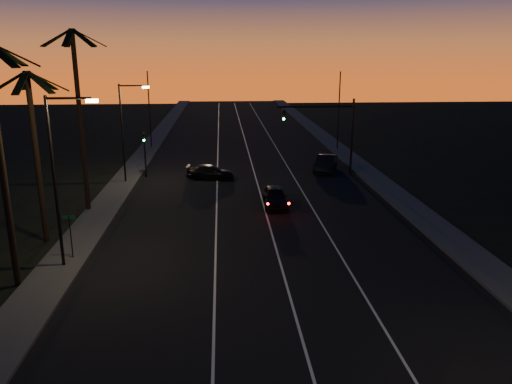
{
  "coord_description": "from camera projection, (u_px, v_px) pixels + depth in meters",
  "views": [
    {
      "loc": [
        -2.54,
        -5.02,
        10.94
      ],
      "look_at": [
        -0.52,
        24.02,
        2.84
      ],
      "focal_mm": 35.0,
      "sensor_mm": 36.0,
      "label": 1
    }
  ],
  "objects": [
    {
      "name": "lane_stripe_left",
      "position": [
        217.0,
        208.0,
        36.56
      ],
      "size": [
        0.12,
        160.0,
        0.01
      ],
      "primitive_type": "cube",
      "color": "silver",
      "rests_on": "road"
    },
    {
      "name": "cross_car",
      "position": [
        210.0,
        172.0,
        44.8
      ],
      "size": [
        4.59,
        2.5,
        1.26
      ],
      "color": "black",
      "rests_on": "road"
    },
    {
      "name": "right_car",
      "position": [
        326.0,
        164.0,
        47.66
      ],
      "size": [
        3.23,
        4.98,
        1.55
      ],
      "color": "black",
      "rests_on": "road"
    },
    {
      "name": "palm_mid",
      "position": [
        35.0,
        139.0,
        28.44
      ],
      "size": [
        4.25,
        4.16,
        10.03
      ],
      "color": "black",
      "rests_on": "ground"
    },
    {
      "name": "lead_car",
      "position": [
        275.0,
        197.0,
        36.81
      ],
      "size": [
        1.8,
        4.79,
        1.45
      ],
      "color": "black",
      "rests_on": "road"
    },
    {
      "name": "lane_stripe_right",
      "position": [
        311.0,
        206.0,
        37.03
      ],
      "size": [
        0.12,
        160.0,
        0.01
      ],
      "primitive_type": "cube",
      "color": "silver",
      "rests_on": "road"
    },
    {
      "name": "palm_far",
      "position": [
        79.0,
        104.0,
        33.91
      ],
      "size": [
        4.25,
        4.16,
        12.53
      ],
      "color": "black",
      "rests_on": "ground"
    },
    {
      "name": "signal_post",
      "position": [
        144.0,
        146.0,
        44.95
      ],
      "size": [
        0.28,
        0.37,
        4.2
      ],
      "color": "black",
      "rests_on": "ground"
    },
    {
      "name": "far_pole_left",
      "position": [
        149.0,
        110.0,
        58.85
      ],
      "size": [
        0.14,
        0.14,
        9.0
      ],
      "primitive_type": "cylinder",
      "color": "black",
      "rests_on": "ground"
    },
    {
      "name": "streetlight_left_near",
      "position": [
        59.0,
        170.0,
        25.01
      ],
      "size": [
        2.55,
        0.26,
        9.0
      ],
      "color": "black",
      "rests_on": "ground"
    },
    {
      "name": "sidewalk_left",
      "position": [
        103.0,
        209.0,
        35.99
      ],
      "size": [
        2.4,
        170.0,
        0.16
      ],
      "primitive_type": "cube",
      "color": "#393936",
      "rests_on": "ground"
    },
    {
      "name": "lane_stripe_mid",
      "position": [
        264.0,
        207.0,
        36.79
      ],
      "size": [
        0.12,
        160.0,
        0.01
      ],
      "primitive_type": "cube",
      "color": "silver",
      "rests_on": "road"
    },
    {
      "name": "street_sign",
      "position": [
        70.0,
        231.0,
        26.95
      ],
      "size": [
        0.7,
        0.06,
        2.6
      ],
      "color": "black",
      "rests_on": "ground"
    },
    {
      "name": "sidewalk_right",
      "position": [
        406.0,
        203.0,
        37.49
      ],
      "size": [
        2.4,
        170.0,
        0.16
      ],
      "primitive_type": "cube",
      "color": "#393936",
      "rests_on": "ground"
    },
    {
      "name": "signal_mast",
      "position": [
        327.0,
        123.0,
        45.56
      ],
      "size": [
        7.1,
        0.41,
        7.0
      ],
      "color": "black",
      "rests_on": "ground"
    },
    {
      "name": "far_pole_right",
      "position": [
        339.0,
        111.0,
        57.44
      ],
      "size": [
        0.14,
        0.14,
        9.0
      ],
      "primitive_type": "cylinder",
      "color": "black",
      "rests_on": "ground"
    },
    {
      "name": "road",
      "position": [
        257.0,
        207.0,
        36.76
      ],
      "size": [
        20.0,
        170.0,
        0.01
      ],
      "primitive_type": "cube",
      "color": "black",
      "rests_on": "ground"
    },
    {
      "name": "streetlight_left_far",
      "position": [
        125.0,
        125.0,
        42.38
      ],
      "size": [
        2.55,
        0.26,
        8.5
      ],
      "color": "black",
      "rests_on": "ground"
    }
  ]
}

